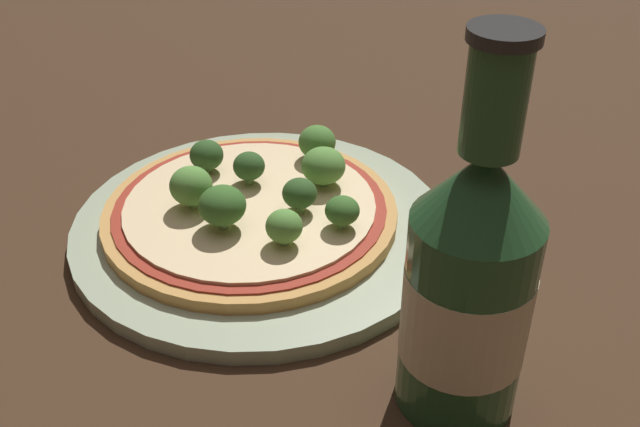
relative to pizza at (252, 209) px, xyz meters
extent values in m
plane|color=#3D2819|center=(0.02, 0.00, -0.02)|extent=(3.00, 3.00, 0.00)
cylinder|color=#A3B293|center=(0.01, 0.00, -0.01)|extent=(0.29, 0.29, 0.01)
cylinder|color=tan|center=(0.00, 0.00, 0.00)|extent=(0.23, 0.23, 0.01)
cylinder|color=maroon|center=(0.00, 0.00, 0.00)|extent=(0.21, 0.21, 0.00)
cylinder|color=beige|center=(0.00, 0.00, 0.01)|extent=(0.19, 0.19, 0.00)
cylinder|color=#7A9E5B|center=(-0.04, -0.02, 0.01)|extent=(0.01, 0.01, 0.01)
ellipsoid|color=#568E3D|center=(-0.04, -0.02, 0.03)|extent=(0.03, 0.03, 0.03)
cylinder|color=#7A9E5B|center=(-0.01, 0.03, 0.01)|extent=(0.01, 0.01, 0.01)
ellipsoid|color=#2D5123|center=(-0.01, 0.03, 0.02)|extent=(0.03, 0.03, 0.02)
cylinder|color=#7A9E5B|center=(0.04, -0.05, 0.01)|extent=(0.01, 0.01, 0.01)
ellipsoid|color=#568E3D|center=(0.04, -0.05, 0.02)|extent=(0.03, 0.03, 0.02)
cylinder|color=#7A9E5B|center=(0.03, 0.08, 0.01)|extent=(0.01, 0.01, 0.01)
ellipsoid|color=#477A33|center=(0.03, 0.08, 0.02)|extent=(0.03, 0.03, 0.03)
cylinder|color=#7A9E5B|center=(-0.01, -0.04, 0.01)|extent=(0.01, 0.01, 0.01)
ellipsoid|color=#386628|center=(-0.01, -0.04, 0.03)|extent=(0.03, 0.03, 0.03)
cylinder|color=#7A9E5B|center=(0.08, -0.02, 0.01)|extent=(0.01, 0.01, 0.01)
ellipsoid|color=#386628|center=(0.08, -0.02, 0.02)|extent=(0.03, 0.03, 0.02)
cylinder|color=#7A9E5B|center=(-0.05, 0.03, 0.01)|extent=(0.01, 0.01, 0.01)
ellipsoid|color=#2D5123|center=(-0.05, 0.03, 0.02)|extent=(0.03, 0.03, 0.02)
cylinder|color=#7A9E5B|center=(0.05, 0.04, 0.01)|extent=(0.01, 0.01, 0.01)
ellipsoid|color=#568E3D|center=(0.05, 0.04, 0.02)|extent=(0.03, 0.03, 0.03)
cylinder|color=#7A9E5B|center=(0.04, 0.00, 0.01)|extent=(0.01, 0.01, 0.01)
ellipsoid|color=#2D5123|center=(0.04, 0.00, 0.02)|extent=(0.03, 0.03, 0.02)
cylinder|color=#234C28|center=(0.17, -0.13, 0.04)|extent=(0.07, 0.07, 0.13)
cylinder|color=#C6B793|center=(0.17, -0.13, 0.05)|extent=(0.07, 0.07, 0.06)
cone|color=#234C28|center=(0.17, -0.13, 0.13)|extent=(0.07, 0.07, 0.04)
cylinder|color=#234C28|center=(0.17, -0.13, 0.17)|extent=(0.03, 0.03, 0.05)
cylinder|color=black|center=(0.17, -0.13, 0.20)|extent=(0.03, 0.03, 0.01)
camera|label=1|loc=(0.17, -0.45, 0.32)|focal=42.00mm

